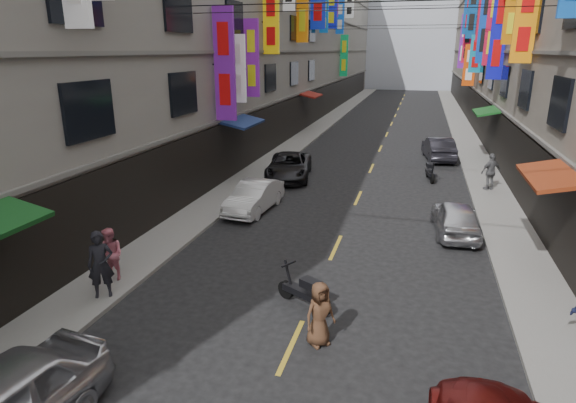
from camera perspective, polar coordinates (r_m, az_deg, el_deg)
The scene contains 19 objects.
sidewalk_left at distance 40.62m, azimuth 3.08°, elevation 8.40°, with size 2.00×90.00×0.12m, color slate.
sidewalk_right at distance 39.90m, azimuth 20.31°, elevation 7.18°, with size 2.00×90.00×0.12m, color slate.
building_row_left at distance 41.89m, azimuth -5.33°, elevation 21.57°, with size 10.14×90.00×19.00m.
building_row_right at distance 40.47m, azimuth 30.77°, elevation 19.48°, with size 10.14×90.00×19.00m.
haze_block at distance 89.36m, azimuth 14.53°, elevation 19.92°, with size 18.00×8.00×22.00m, color #B3B8C7.
shop_signage at distance 32.44m, azimuth 11.77°, elevation 21.91°, with size 14.00×55.00×11.88m.
street_awnings at distance 23.77m, azimuth 6.20°, elevation 8.97°, with size 13.99×35.20×0.41m.
overhead_cables at distance 27.42m, azimuth 10.89°, elevation 22.07°, with size 14.00×38.04×1.24m.
lane_markings at distance 36.87m, azimuth 11.29°, elevation 7.06°, with size 0.12×80.20×0.01m.
scooter_crossing at distance 12.84m, azimuth 1.97°, elevation -10.64°, with size 1.63×0.99×1.14m.
scooter_far_right at distance 26.08m, azimuth 16.49°, elevation 3.38°, with size 0.60×1.80×1.14m.
car_left_mid at distance 20.19m, azimuth -4.05°, elevation 0.57°, with size 1.32×3.79×1.25m, color silver.
car_left_far at distance 25.37m, azimuth 0.12°, elevation 4.21°, with size 2.16×4.68×1.30m, color black.
car_right_mid at distance 18.67m, azimuth 19.24°, elevation -1.80°, with size 1.49×3.71×1.26m, color silver.
car_right_far at distance 31.18m, azimuth 17.40°, elevation 6.03°, with size 1.49×4.26×1.40m, color #292830.
pedestrian_lnear at distance 13.83m, azimuth -21.33°, elevation -6.96°, with size 0.68×0.62×1.86m, color black.
pedestrian_lfar at distance 14.77m, azimuth -20.25°, elevation -5.90°, with size 0.76×0.52×1.56m, color pink.
pedestrian_rfar at distance 24.68m, azimuth 22.91°, elevation 3.27°, with size 1.03×0.59×1.76m, color slate.
pedestrian_crossing at distance 11.23m, azimuth 3.77°, elevation -13.16°, with size 0.76×0.52×1.55m, color #543421.
Camera 1 is at (2.43, 2.79, 6.50)m, focal length 30.00 mm.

